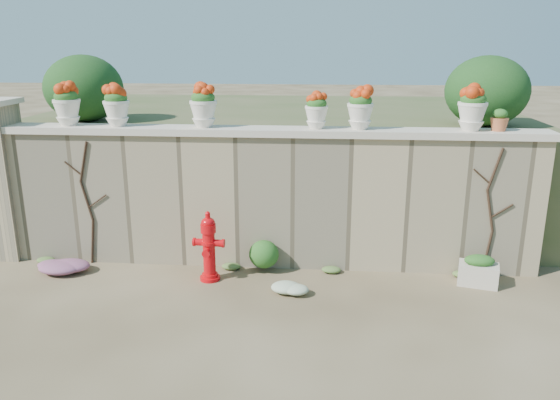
# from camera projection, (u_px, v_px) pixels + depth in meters

# --- Properties ---
(ground) EXTENTS (80.00, 80.00, 0.00)m
(ground) POSITION_uv_depth(u_px,v_px,m) (251.00, 319.00, 6.73)
(ground) COLOR #493B24
(ground) RESTS_ON ground
(stone_wall) EXTENTS (8.00, 0.40, 2.00)m
(stone_wall) POSITION_uv_depth(u_px,v_px,m) (266.00, 201.00, 8.18)
(stone_wall) COLOR #9B8967
(stone_wall) RESTS_ON ground
(wall_cap) EXTENTS (8.10, 0.52, 0.10)m
(wall_cap) POSITION_uv_depth(u_px,v_px,m) (265.00, 131.00, 7.89)
(wall_cap) COLOR beige
(wall_cap) RESTS_ON stone_wall
(gate_pillar) EXTENTS (0.72, 0.72, 2.48)m
(gate_pillar) POSITION_uv_depth(u_px,v_px,m) (0.00, 179.00, 8.44)
(gate_pillar) COLOR #9B8967
(gate_pillar) RESTS_ON ground
(raised_fill) EXTENTS (9.00, 6.00, 2.00)m
(raised_fill) POSITION_uv_depth(u_px,v_px,m) (283.00, 158.00, 11.24)
(raised_fill) COLOR #384C23
(raised_fill) RESTS_ON ground
(back_shrub_left) EXTENTS (1.30, 1.30, 1.10)m
(back_shrub_left) POSITION_uv_depth(u_px,v_px,m) (84.00, 88.00, 9.16)
(back_shrub_left) COLOR #143814
(back_shrub_left) RESTS_ON raised_fill
(back_shrub_right) EXTENTS (1.30, 1.30, 1.10)m
(back_shrub_right) POSITION_uv_depth(u_px,v_px,m) (487.00, 91.00, 8.63)
(back_shrub_right) COLOR #143814
(back_shrub_right) RESTS_ON raised_fill
(vine_left) EXTENTS (0.60, 0.04, 1.91)m
(vine_left) POSITION_uv_depth(u_px,v_px,m) (88.00, 201.00, 8.19)
(vine_left) COLOR black
(vine_left) RESTS_ON ground
(vine_right) EXTENTS (0.60, 0.04, 1.91)m
(vine_right) POSITION_uv_depth(u_px,v_px,m) (491.00, 211.00, 7.71)
(vine_right) COLOR black
(vine_right) RESTS_ON ground
(fire_hydrant) EXTENTS (0.44, 0.31, 1.02)m
(fire_hydrant) POSITION_uv_depth(u_px,v_px,m) (209.00, 246.00, 7.72)
(fire_hydrant) COLOR red
(fire_hydrant) RESTS_ON ground
(planter_box) EXTENTS (0.60, 0.44, 0.44)m
(planter_box) POSITION_uv_depth(u_px,v_px,m) (478.00, 271.00, 7.64)
(planter_box) COLOR beige
(planter_box) RESTS_ON ground
(green_shrub) EXTENTS (0.66, 0.59, 0.62)m
(green_shrub) POSITION_uv_depth(u_px,v_px,m) (263.00, 252.00, 8.03)
(green_shrub) COLOR #1E5119
(green_shrub) RESTS_ON ground
(magenta_clump) EXTENTS (0.86, 0.57, 0.23)m
(magenta_clump) POSITION_uv_depth(u_px,v_px,m) (59.00, 266.00, 8.03)
(magenta_clump) COLOR #BA25A0
(magenta_clump) RESTS_ON ground
(white_flowers) EXTENTS (0.52, 0.42, 0.19)m
(white_flowers) POSITION_uv_depth(u_px,v_px,m) (289.00, 288.00, 7.35)
(white_flowers) COLOR white
(white_flowers) RESTS_ON ground
(urn_pot_0) EXTENTS (0.40, 0.40, 0.62)m
(urn_pot_0) POSITION_uv_depth(u_px,v_px,m) (67.00, 105.00, 8.03)
(urn_pot_0) COLOR silver
(urn_pot_0) RESTS_ON wall_cap
(urn_pot_1) EXTENTS (0.38, 0.38, 0.60)m
(urn_pot_1) POSITION_uv_depth(u_px,v_px,m) (116.00, 106.00, 7.97)
(urn_pot_1) COLOR silver
(urn_pot_1) RESTS_ON wall_cap
(urn_pot_2) EXTENTS (0.39, 0.39, 0.62)m
(urn_pot_2) POSITION_uv_depth(u_px,v_px,m) (203.00, 106.00, 7.86)
(urn_pot_2) COLOR silver
(urn_pot_2) RESTS_ON wall_cap
(urn_pot_3) EXTENTS (0.33, 0.33, 0.52)m
(urn_pot_3) POSITION_uv_depth(u_px,v_px,m) (316.00, 111.00, 7.75)
(urn_pot_3) COLOR silver
(urn_pot_3) RESTS_ON wall_cap
(urn_pot_4) EXTENTS (0.37, 0.37, 0.58)m
(urn_pot_4) POSITION_uv_depth(u_px,v_px,m) (360.00, 109.00, 7.69)
(urn_pot_4) COLOR silver
(urn_pot_4) RESTS_ON wall_cap
(urn_pot_5) EXTENTS (0.40, 0.40, 0.63)m
(urn_pot_5) POSITION_uv_depth(u_px,v_px,m) (472.00, 108.00, 7.56)
(urn_pot_5) COLOR silver
(urn_pot_5) RESTS_ON wall_cap
(terracotta_pot) EXTENTS (0.25, 0.25, 0.30)m
(terracotta_pot) POSITION_uv_depth(u_px,v_px,m) (499.00, 121.00, 7.57)
(terracotta_pot) COLOR #B86038
(terracotta_pot) RESTS_ON wall_cap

